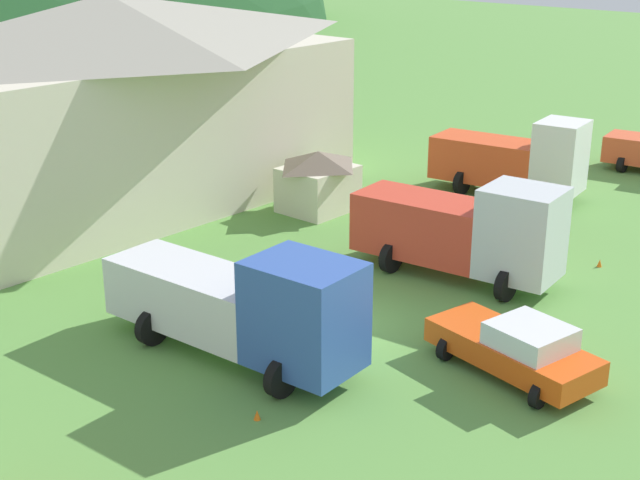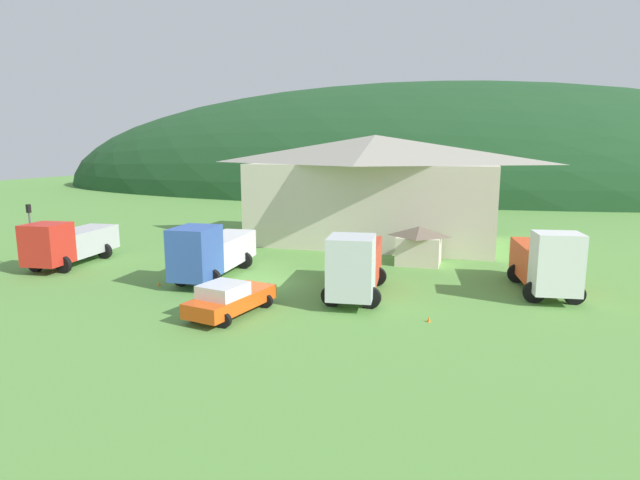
% 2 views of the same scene
% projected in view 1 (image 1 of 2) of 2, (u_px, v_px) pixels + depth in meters
% --- Properties ---
extents(ground_plane, '(200.00, 200.00, 0.00)m').
position_uv_depth(ground_plane, '(340.00, 322.00, 27.79)').
color(ground_plane, '#5B9342').
extents(depot_building, '(21.03, 11.59, 8.95)m').
position_uv_depth(depot_building, '(115.00, 97.00, 38.36)').
color(depot_building, beige).
rests_on(depot_building, ground).
extents(play_shed_cream, '(3.14, 2.72, 2.62)m').
position_uv_depth(play_shed_cream, '(318.00, 180.00, 37.96)').
color(play_shed_cream, beige).
rests_on(play_shed_cream, ground).
extents(box_truck_blue, '(3.33, 8.45, 3.49)m').
position_uv_depth(box_truck_blue, '(246.00, 305.00, 24.82)').
color(box_truck_blue, '#3356AD').
rests_on(box_truck_blue, ground).
extents(tow_truck_silver, '(3.50, 7.53, 3.62)m').
position_uv_depth(tow_truck_silver, '(467.00, 229.00, 30.56)').
color(tow_truck_silver, silver).
rests_on(tow_truck_silver, ground).
extents(heavy_rig_white, '(3.61, 7.00, 3.69)m').
position_uv_depth(heavy_rig_white, '(517.00, 159.00, 39.74)').
color(heavy_rig_white, white).
rests_on(heavy_rig_white, ground).
extents(service_pickup_orange, '(3.01, 5.19, 1.66)m').
position_uv_depth(service_pickup_orange, '(516.00, 348.00, 24.32)').
color(service_pickup_orange, '#EB5114').
rests_on(service_pickup_orange, ground).
extents(traffic_cone_near_pickup, '(0.36, 0.36, 0.53)m').
position_uv_depth(traffic_cone_near_pickup, '(257.00, 419.00, 22.40)').
color(traffic_cone_near_pickup, orange).
rests_on(traffic_cone_near_pickup, ground).
extents(traffic_cone_mid_row, '(0.36, 0.36, 0.56)m').
position_uv_depth(traffic_cone_mid_row, '(599.00, 267.00, 32.21)').
color(traffic_cone_mid_row, orange).
rests_on(traffic_cone_mid_row, ground).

